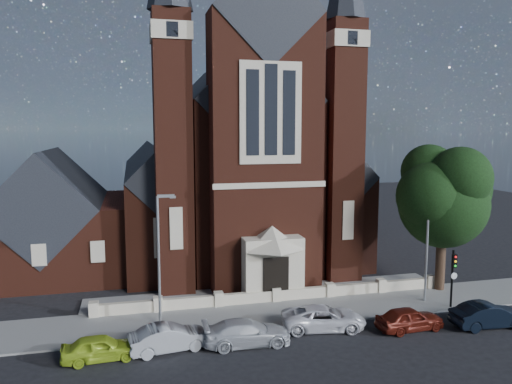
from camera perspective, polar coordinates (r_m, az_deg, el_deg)
ground at (r=43.19m, az=-0.93°, el=-8.79°), size 120.00×120.00×0.00m
pavement_strip at (r=33.56m, az=3.25°, el=-13.58°), size 60.00×5.00×0.12m
forecourt_paving at (r=37.18m, az=1.39°, el=-11.47°), size 26.00×3.00×0.14m
forecourt_wall at (r=35.36m, az=2.27°, el=-12.47°), size 24.00×0.40×0.90m
church at (r=49.43m, az=-3.04°, el=2.89°), size 20.01×34.90×29.20m
parish_hall at (r=44.65m, az=-22.34°, el=-3.52°), size 12.00×12.20×10.24m
street_tree at (r=38.44m, az=21.01°, el=-0.66°), size 6.40×6.60×10.70m
street_lamp_left at (r=30.37m, az=-10.90°, el=-6.84°), size 1.16×0.22×8.09m
street_lamp_right at (r=36.05m, az=19.11°, el=-4.89°), size 1.16×0.22×8.09m
traffic_signal at (r=35.76m, az=21.60°, el=-8.42°), size 0.28×0.42×4.00m
car_lime_van at (r=28.21m, az=-17.39°, el=-16.63°), size 3.99×1.81×1.33m
car_silver_a at (r=28.39m, az=-9.89°, el=-16.11°), size 4.57×2.21×1.44m
car_silver_b at (r=28.69m, az=-1.07°, el=-15.77°), size 4.97×2.16×1.42m
car_white_suv at (r=30.98m, az=7.73°, el=-14.06°), size 5.34×3.09×1.40m
car_dark_red at (r=31.93m, az=17.14°, el=-13.67°), size 4.20×1.91×1.40m
car_navy at (r=34.02m, az=25.04°, el=-12.63°), size 4.61×1.78×1.50m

